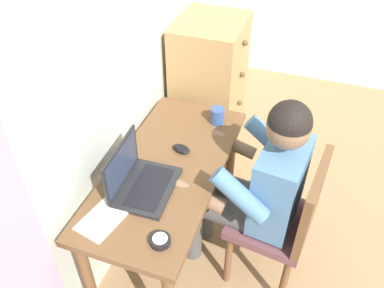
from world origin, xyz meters
name	(u,v)px	position (x,y,z in m)	size (l,w,h in m)	color
wall_back	(120,41)	(0.00, 2.20, 1.25)	(4.80, 0.05, 2.50)	silver
desk	(168,183)	(-0.27, 1.86, 0.62)	(1.17, 0.54, 0.74)	brown
dresser	(209,97)	(0.67, 1.93, 0.56)	(0.51, 0.46, 1.13)	tan
chair	(285,218)	(-0.20, 1.23, 0.50)	(0.47, 0.45, 0.89)	brown
person_seated	(255,183)	(-0.18, 1.42, 0.68)	(0.57, 0.61, 1.20)	#4C4C4C
laptop	(139,179)	(-0.45, 1.93, 0.79)	(0.35, 0.26, 0.24)	#232326
computer_mouse	(181,149)	(-0.14, 1.83, 0.75)	(0.06, 0.10, 0.03)	black
desk_clock	(160,240)	(-0.71, 1.71, 0.75)	(0.09, 0.09, 0.03)	black
notebook_pad	(102,220)	(-0.69, 2.00, 0.74)	(0.21, 0.15, 0.01)	silver
coffee_mug	(217,115)	(0.17, 1.73, 0.79)	(0.12, 0.08, 0.09)	#33518C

